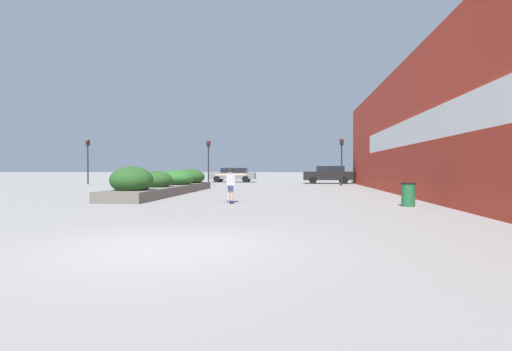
# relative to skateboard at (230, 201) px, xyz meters

# --- Properties ---
(ground_plane) EXTENTS (300.00, 300.00, 0.00)m
(ground_plane) POSITION_rel_skateboard_xyz_m (0.37, -8.57, -0.07)
(ground_plane) COLOR gray
(building_wall_right) EXTENTS (0.67, 34.29, 6.48)m
(building_wall_right) POSITION_rel_skateboard_xyz_m (7.90, 4.55, 3.17)
(building_wall_right) COLOR #B23323
(building_wall_right) RESTS_ON ground_plane
(planter_box) EXTENTS (1.98, 12.28, 1.41)m
(planter_box) POSITION_rel_skateboard_xyz_m (-4.22, 5.59, 0.47)
(planter_box) COLOR #605B54
(planter_box) RESTS_ON ground_plane
(skateboard) EXTENTS (0.45, 0.77, 0.09)m
(skateboard) POSITION_rel_skateboard_xyz_m (0.00, 0.00, 0.00)
(skateboard) COLOR navy
(skateboard) RESTS_ON ground_plane
(skateboarder) EXTENTS (1.14, 0.46, 1.27)m
(skateboarder) POSITION_rel_skateboard_xyz_m (0.00, 0.00, 0.79)
(skateboarder) COLOR tan
(skateboarder) RESTS_ON skateboard
(trash_bin) EXTENTS (0.48, 0.48, 0.83)m
(trash_bin) POSITION_rel_skateboard_xyz_m (6.39, -0.75, 0.35)
(trash_bin) COLOR #1E5B33
(trash_bin) RESTS_ON ground_plane
(car_leftmost) EXTENTS (4.51, 1.94, 1.40)m
(car_leftmost) POSITION_rel_skateboard_xyz_m (-3.71, 23.79, 0.68)
(car_leftmost) COLOR slate
(car_leftmost) RESTS_ON ground_plane
(car_center_left) EXTENTS (4.35, 1.84, 1.56)m
(car_center_left) POSITION_rel_skateboard_xyz_m (5.36, 20.94, 0.75)
(car_center_left) COLOR black
(car_center_left) RESTS_ON ground_plane
(traffic_light_left) EXTENTS (0.28, 0.30, 3.57)m
(traffic_light_left) POSITION_rel_skateboard_xyz_m (-4.51, 16.32, 2.35)
(traffic_light_left) COLOR black
(traffic_light_left) RESTS_ON ground_plane
(traffic_light_right) EXTENTS (0.28, 0.30, 3.62)m
(traffic_light_right) POSITION_rel_skateboard_xyz_m (6.00, 16.29, 2.39)
(traffic_light_right) COLOR black
(traffic_light_right) RESTS_ON ground_plane
(traffic_light_far_left) EXTENTS (0.28, 0.30, 3.71)m
(traffic_light_far_left) POSITION_rel_skateboard_xyz_m (-14.87, 16.69, 2.44)
(traffic_light_far_left) COLOR black
(traffic_light_far_left) RESTS_ON ground_plane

